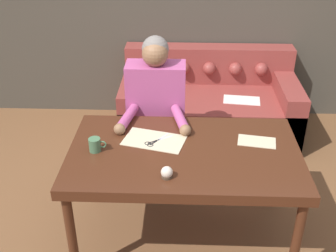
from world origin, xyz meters
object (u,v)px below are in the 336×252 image
Objects in this scene: dining_table at (184,159)px; mug at (95,145)px; pin_cushion at (167,173)px; scissors at (154,142)px; person at (156,117)px; couch at (208,105)px.

dining_table is 0.58m from mug.
mug is 1.58× the size of pin_cushion.
dining_table is 8.06× the size of scissors.
pin_cushion is at bearing -82.44° from person.
dining_table is 20.82× the size of pin_cushion.
scissors reaches higher than dining_table.
scissors is 0.39m from pin_cushion.
mug reaches higher than scissors.
pin_cushion is at bearing -100.73° from couch.
dining_table is 1.60m from couch.
person is at bearing 92.30° from scissors.
person is (-0.22, 0.61, -0.02)m from dining_table.
couch is at bearing 72.91° from scissors.
pin_cushion reaches higher than scissors.
scissors is (-0.20, 0.09, 0.07)m from dining_table.
dining_table is 13.17× the size of mug.
pin_cushion reaches higher than dining_table.
person is at bearing 109.83° from dining_table.
dining_table is at bearing 70.89° from pin_cushion.
mug reaches higher than dining_table.
couch is 1.10m from person.
mug reaches higher than pin_cushion.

